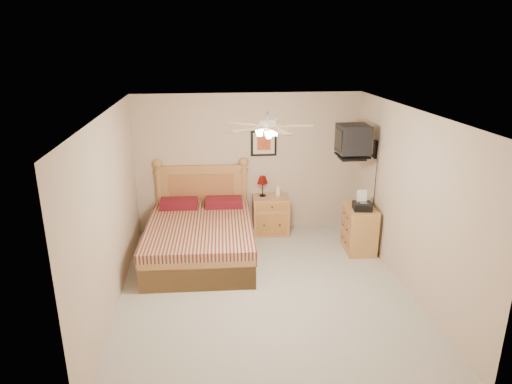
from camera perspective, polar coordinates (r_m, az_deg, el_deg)
floor at (r=6.59m, az=1.05°, el=-12.11°), size 4.50×4.50×0.00m
ceiling at (r=5.74m, az=1.20°, el=9.91°), size 4.00×4.50×0.04m
wall_back at (r=8.19m, az=-0.94°, el=3.58°), size 4.00×0.04×2.50m
wall_front at (r=4.05m, az=5.37°, el=-12.93°), size 4.00×0.04×2.50m
wall_left at (r=6.14m, az=-17.76°, el=-2.51°), size 0.04×4.50×2.50m
wall_right at (r=6.61m, az=18.59°, el=-1.10°), size 0.04×4.50×2.50m
bed at (r=7.25m, az=-7.09°, el=-3.17°), size 1.72×2.21×1.39m
nightstand at (r=8.28m, az=1.84°, el=-2.85°), size 0.66×0.51×0.69m
table_lamp at (r=8.14m, az=0.82°, el=0.75°), size 0.22×0.22×0.37m
lotion_bottle at (r=8.17m, az=2.76°, el=0.31°), size 0.11×0.11×0.24m
framed_picture at (r=8.11m, az=0.97°, el=6.12°), size 0.46×0.04×0.46m
dresser at (r=7.76m, az=12.81°, el=-4.53°), size 0.49×0.68×0.77m
fax_machine at (r=7.46m, az=13.19°, el=-1.08°), size 0.32×0.34×0.30m
magazine_lower at (r=7.82m, az=12.27°, el=-1.21°), size 0.23×0.28×0.02m
magazine_upper at (r=7.81m, az=12.43°, el=-1.06°), size 0.23×0.29×0.02m
wall_tv at (r=7.56m, az=13.13°, el=6.21°), size 0.56×0.46×0.58m
ceiling_fan at (r=5.57m, az=1.46°, el=8.18°), size 1.14×1.14×0.28m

